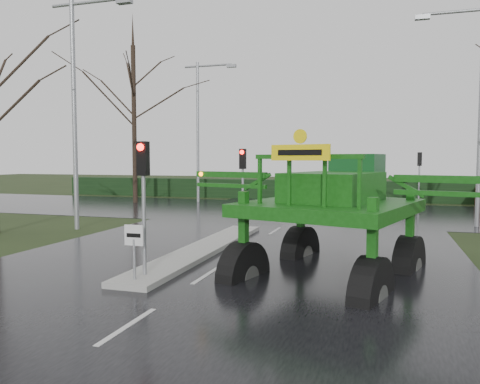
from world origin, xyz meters
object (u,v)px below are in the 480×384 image
(traffic_signal_mid, at_px, (243,171))
(white_sedan, at_px, (312,205))
(street_light_left_far, at_px, (202,119))
(traffic_signal_far, at_px, (419,167))
(crop_sprayer, at_px, (248,192))
(street_light_left_near, at_px, (80,92))
(street_light_right, at_px, (474,94))
(traffic_signal_near, at_px, (143,179))
(keep_left_sign, at_px, (134,243))

(traffic_signal_mid, xyz_separation_m, white_sedan, (1.07, 12.53, -2.59))
(street_light_left_far, bearing_deg, traffic_signal_far, 0.03)
(crop_sprayer, bearing_deg, street_light_left_near, 164.42)
(crop_sprayer, bearing_deg, street_light_right, 74.50)
(traffic_signal_far, distance_m, white_sedan, 7.21)
(traffic_signal_near, bearing_deg, street_light_left_near, 134.53)
(traffic_signal_near, xyz_separation_m, white_sedan, (1.07, 21.03, -2.59))
(street_light_left_near, bearing_deg, keep_left_sign, -47.41)
(traffic_signal_near, bearing_deg, keep_left_sign, -90.00)
(street_light_left_near, height_order, street_light_right, same)
(white_sedan, bearing_deg, keep_left_sign, -159.40)
(keep_left_sign, xyz_separation_m, street_light_left_near, (-6.89, 7.50, 4.93))
(crop_sprayer, bearing_deg, traffic_signal_near, -134.34)
(traffic_signal_mid, relative_size, traffic_signal_far, 1.00)
(keep_left_sign, height_order, street_light_right, street_light_right)
(traffic_signal_far, bearing_deg, street_light_right, 101.95)
(traffic_signal_far, xyz_separation_m, street_light_right, (1.69, -8.01, 3.40))
(keep_left_sign, bearing_deg, crop_sprayer, 37.94)
(traffic_signal_far, bearing_deg, traffic_signal_near, 69.64)
(street_light_left_far, xyz_separation_m, white_sedan, (7.97, 0.02, -5.99))
(traffic_signal_near, distance_m, white_sedan, 21.21)
(traffic_signal_near, bearing_deg, traffic_signal_mid, 90.00)
(street_light_left_near, bearing_deg, traffic_signal_far, 43.63)
(keep_left_sign, distance_m, traffic_signal_far, 22.93)
(street_light_right, height_order, street_light_left_far, same)
(traffic_signal_near, distance_m, street_light_right, 16.46)
(traffic_signal_far, distance_m, street_light_right, 8.86)
(traffic_signal_near, xyz_separation_m, street_light_left_near, (-6.89, 7.01, 3.40))
(street_light_left_far, bearing_deg, white_sedan, 0.12)
(keep_left_sign, xyz_separation_m, crop_sprayer, (2.34, 1.82, 1.18))
(traffic_signal_near, height_order, white_sedan, traffic_signal_near)
(keep_left_sign, height_order, crop_sprayer, crop_sprayer)
(white_sedan, bearing_deg, traffic_signal_near, -159.47)
(traffic_signal_mid, height_order, street_light_left_near, street_light_left_near)
(traffic_signal_far, bearing_deg, white_sedan, -0.07)
(traffic_signal_mid, bearing_deg, street_light_right, 25.40)
(traffic_signal_far, bearing_deg, keep_left_sign, 70.07)
(keep_left_sign, distance_m, crop_sprayer, 3.19)
(keep_left_sign, xyz_separation_m, white_sedan, (1.07, 21.52, -1.06))
(traffic_signal_far, xyz_separation_m, white_sedan, (-6.73, 0.01, -2.59))
(traffic_signal_mid, xyz_separation_m, crop_sprayer, (2.34, -7.17, -0.36))
(traffic_signal_near, relative_size, street_light_left_near, 0.35)
(traffic_signal_near, distance_m, street_light_left_near, 10.40)
(traffic_signal_near, height_order, street_light_left_far, street_light_left_far)
(white_sedan, bearing_deg, street_light_left_near, 173.84)
(traffic_signal_near, relative_size, street_light_right, 0.35)
(keep_left_sign, distance_m, street_light_left_far, 23.11)
(keep_left_sign, xyz_separation_m, traffic_signal_mid, (0.00, 8.99, 1.53))
(traffic_signal_far, relative_size, street_light_left_near, 0.35)
(keep_left_sign, height_order, traffic_signal_near, traffic_signal_near)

